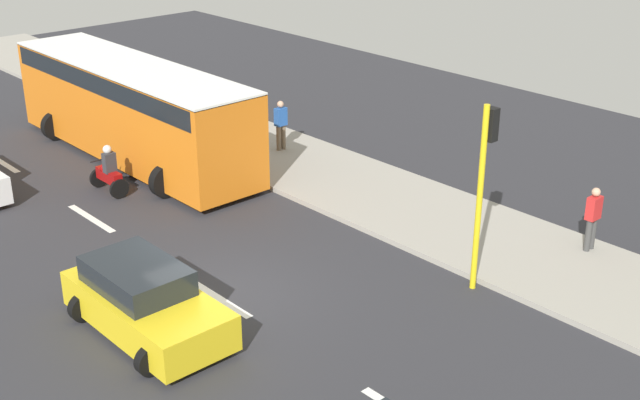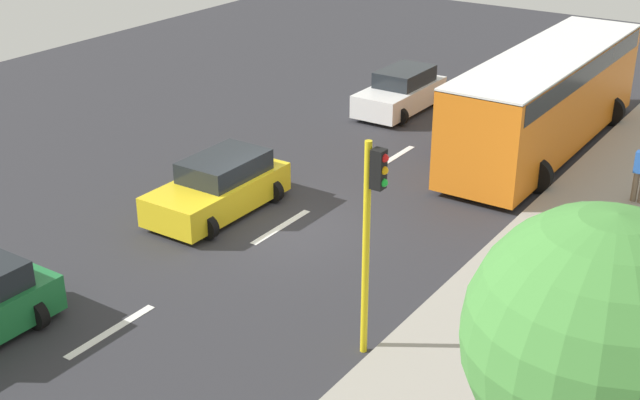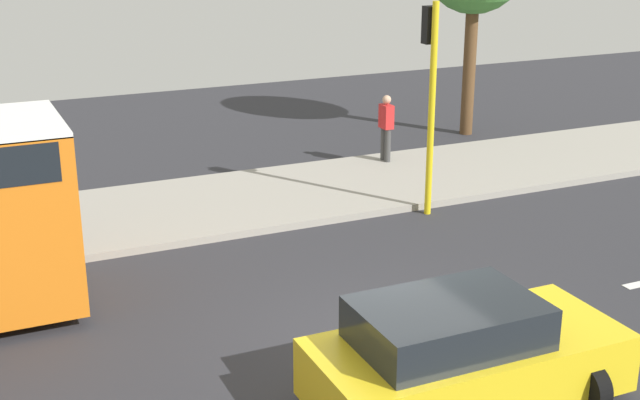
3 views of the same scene
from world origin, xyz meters
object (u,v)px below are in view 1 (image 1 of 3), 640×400
(car_yellow_cab, at_px, (145,302))
(traffic_light_corner, at_px, (484,171))
(city_bus, at_px, (132,104))
(motorcycle, at_px, (109,173))
(pedestrian_by_tree, at_px, (593,217))
(pedestrian_near_signal, at_px, (281,124))

(car_yellow_cab, relative_size, traffic_light_corner, 0.93)
(city_bus, height_order, traffic_light_corner, traffic_light_corner)
(motorcycle, xyz_separation_m, pedestrian_by_tree, (6.96, -11.87, 0.42))
(city_bus, height_order, motorcycle, city_bus)
(traffic_light_corner, bearing_deg, pedestrian_by_tree, -14.47)
(car_yellow_cab, relative_size, motorcycle, 2.74)
(pedestrian_by_tree, xyz_separation_m, traffic_light_corner, (-3.46, 0.89, 1.87))
(motorcycle, height_order, pedestrian_by_tree, pedestrian_by_tree)
(city_bus, height_order, pedestrian_near_signal, city_bus)
(car_yellow_cab, xyz_separation_m, pedestrian_by_tree, (10.27, -4.43, 0.35))
(pedestrian_near_signal, relative_size, traffic_light_corner, 0.38)
(car_yellow_cab, distance_m, motorcycle, 8.14)
(car_yellow_cab, distance_m, traffic_light_corner, 7.98)
(car_yellow_cab, xyz_separation_m, city_bus, (5.48, 9.57, 1.13))
(car_yellow_cab, bearing_deg, motorcycle, 66.06)
(pedestrian_by_tree, bearing_deg, motorcycle, 120.39)
(car_yellow_cab, distance_m, pedestrian_by_tree, 11.19)
(traffic_light_corner, bearing_deg, motorcycle, 107.67)
(car_yellow_cab, height_order, pedestrian_by_tree, pedestrian_by_tree)
(traffic_light_corner, bearing_deg, car_yellow_cab, 152.53)
(pedestrian_near_signal, bearing_deg, city_bus, 142.48)
(traffic_light_corner, bearing_deg, city_bus, 95.74)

